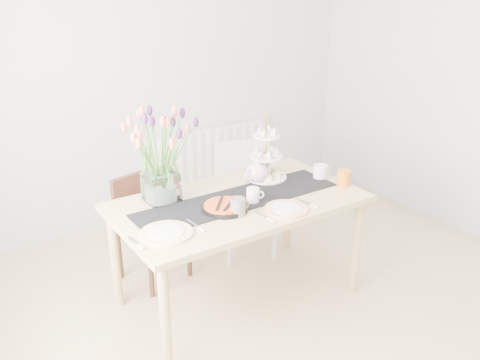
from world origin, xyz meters
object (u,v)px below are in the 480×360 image
mug_white (253,195)px  plate_right (286,209)px  chair_white (245,189)px  cake_stand (266,162)px  tart_tin (225,207)px  chair_brown (146,219)px  tulip_vase (158,142)px  cream_jug (320,172)px  radiator (212,159)px  dining_table (238,210)px  plate_left (166,233)px  teapot (257,172)px  mug_grey (238,207)px  mug_orange (344,178)px

mug_white → plate_right: (0.11, -0.21, -0.04)m
chair_white → cake_stand: 0.53m
mug_white → tart_tin: bearing=-160.1°
chair_white → chair_brown: bearing=-162.5°
cake_stand → tulip_vase: bearing=175.6°
tart_tin → cream_jug: bearing=4.6°
radiator → tulip_vase: 1.81m
tart_tin → tulip_vase: bearing=128.5°
radiator → dining_table: same height
chair_brown → cake_stand: cake_stand is taller
chair_white → plate_right: bearing=-86.6°
cake_stand → plate_left: 1.04m
teapot → chair_brown: bearing=131.8°
dining_table → cake_stand: bearing=28.6°
radiator → chair_brown: bearing=-141.1°
teapot → mug_grey: (-0.40, -0.35, -0.02)m
tulip_vase → plate_right: bearing=-43.8°
mug_white → radiator: bearing=90.6°
cream_jug → mug_white: same height
teapot → tulip_vase: bearing=159.5°
mug_white → cream_jug: bearing=29.3°
mug_grey → tulip_vase: bearing=125.5°
chair_brown → cake_stand: 0.97m
radiator → mug_orange: mug_orange is taller
dining_table → mug_grey: (-0.13, -0.18, 0.13)m
tart_tin → plate_right: size_ratio=1.09×
tulip_vase → cream_jug: tulip_vase is taller
mug_grey → mug_white: bearing=30.6°
cake_stand → plate_left: bearing=-158.9°
teapot → mug_grey: teapot is taller
chair_brown → mug_orange: bearing=-51.5°
dining_table → teapot: 0.35m
cream_jug → tart_tin: bearing=-164.2°
cake_stand → dining_table: bearing=-151.4°
cake_stand → plate_right: 0.55m
mug_orange → mug_grey: bearing=109.0°
cake_stand → teapot: bearing=-161.5°
teapot → mug_orange: bearing=-50.9°
dining_table → chair_white: size_ratio=1.81×
tart_tin → mug_white: size_ratio=2.99×
mug_grey → mug_white: mug_grey is taller
chair_brown → tart_tin: tart_tin is taller
mug_white → mug_orange: 0.70m
tulip_vase → plate_left: 0.61m
chair_white → tart_tin: size_ratio=3.01×
mug_orange → plate_left: 1.34m
cake_stand → chair_white: bearing=78.6°
chair_brown → dining_table: bearing=-73.4°
cream_jug → teapot: bearing=168.5°
radiator → plate_right: size_ratio=4.45×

